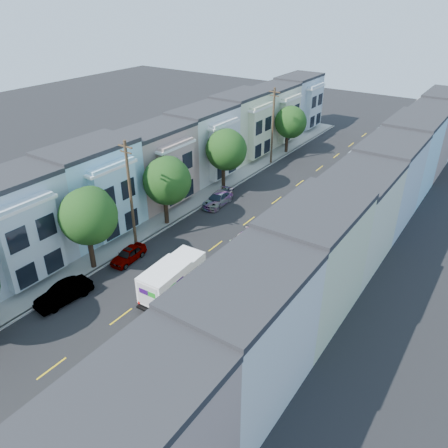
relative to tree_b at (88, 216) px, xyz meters
name	(u,v)px	position (x,y,z in m)	size (l,w,h in m)	color
ground	(174,277)	(6.30, 2.81, -5.11)	(160.00, 160.00, 0.00)	black
road_slab	(263,210)	(6.30, 17.81, -5.10)	(12.00, 70.00, 0.02)	black
curb_left	(218,196)	(0.25, 17.81, -5.03)	(0.30, 70.00, 0.15)	gray
curb_right	(315,225)	(12.35, 17.81, -5.03)	(0.30, 70.00, 0.15)	gray
sidewalk_left	(209,194)	(-1.05, 17.81, -5.03)	(2.60, 70.00, 0.15)	gray
sidewalk_right	(327,228)	(13.65, 17.81, -5.03)	(2.60, 70.00, 0.15)	gray
centerline	(263,210)	(6.30, 17.81, -5.11)	(0.12, 70.00, 0.01)	gold
townhouse_row_left	(183,187)	(-4.85, 17.81, -5.11)	(5.00, 70.00, 8.50)	beige
townhouse_row_right	(365,240)	(17.45, 17.81, -5.11)	(5.00, 70.00, 8.50)	beige
tree_b	(88,216)	(0.00, 0.00, 0.00)	(4.70, 4.70, 7.48)	black
tree_c	(166,181)	(0.00, 9.56, -0.28)	(4.70, 4.70, 7.20)	black
tree_d	(226,150)	(0.00, 19.76, -0.04)	(4.70, 4.70, 7.44)	black
tree_e	(290,122)	(0.00, 35.94, -0.57)	(4.49, 4.49, 6.80)	black
tree_far_r	(378,148)	(13.20, 33.78, -1.27)	(3.10, 3.10, 5.44)	black
utility_pole_near	(131,195)	(0.00, 4.81, 0.04)	(1.60, 0.26, 10.00)	#42301E
utility_pole_far	(273,126)	(0.00, 30.81, 0.04)	(1.60, 0.26, 10.00)	#42301E
fedex_truck	(172,278)	(7.74, 1.04, -3.52)	(2.28, 5.92, 2.84)	white
lead_sedan	(241,243)	(8.53, 9.66, -4.46)	(1.82, 4.33, 1.30)	black
parked_left_b	(64,293)	(1.40, -4.33, -4.38)	(1.54, 4.36, 1.45)	black
parked_left_c	(128,255)	(1.40, 2.49, -4.48)	(1.48, 3.86, 1.25)	#ABADB0
parked_left_d	(218,199)	(1.40, 16.19, -4.44)	(1.87, 4.44, 1.33)	black
parked_right_a	(137,368)	(11.20, -6.52, -4.42)	(1.63, 4.26, 1.38)	#404547
parked_right_b	(217,296)	(11.20, 2.13, -4.48)	(2.08, 4.50, 1.25)	white
parked_right_c	(313,210)	(11.20, 19.56, -4.40)	(2.00, 4.76, 1.43)	black
parked_right_d	(351,176)	(11.20, 31.01, -4.43)	(1.61, 4.21, 1.37)	#14103A
motorcycle	(90,421)	(11.63, -10.55, -4.67)	(0.29, 2.08, 0.82)	black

